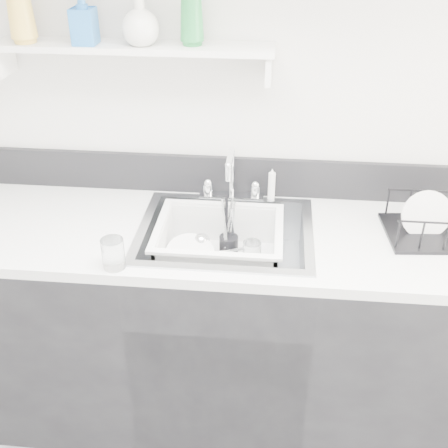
# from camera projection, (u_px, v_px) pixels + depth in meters

# --- Properties ---
(room_shell) EXTENTS (3.50, 3.00, 2.60)m
(room_shell) POSITION_uv_depth(u_px,v_px,m) (181.00, 100.00, 0.98)
(room_shell) COLOR silver
(room_shell) RESTS_ON ground
(counter_run) EXTENTS (3.20, 0.62, 0.92)m
(counter_run) POSITION_uv_depth(u_px,v_px,m) (225.00, 326.00, 2.30)
(counter_run) COLOR black
(counter_run) RESTS_ON ground
(backsplash) EXTENTS (3.20, 0.02, 0.16)m
(backsplash) POSITION_uv_depth(u_px,v_px,m) (232.00, 176.00, 2.27)
(backsplash) COLOR black
(backsplash) RESTS_ON counter_run
(sink) EXTENTS (0.64, 0.52, 0.20)m
(sink) POSITION_uv_depth(u_px,v_px,m) (225.00, 251.00, 2.10)
(sink) COLOR silver
(sink) RESTS_ON counter_run
(faucet) EXTENTS (0.26, 0.18, 0.23)m
(faucet) POSITION_uv_depth(u_px,v_px,m) (231.00, 186.00, 2.24)
(faucet) COLOR silver
(faucet) RESTS_ON counter_run
(side_sprayer) EXTENTS (0.03, 0.03, 0.14)m
(side_sprayer) POSITION_uv_depth(u_px,v_px,m) (272.00, 184.00, 2.23)
(side_sprayer) COLOR silver
(side_sprayer) RESTS_ON counter_run
(wall_shelf) EXTENTS (1.00, 0.16, 0.12)m
(wall_shelf) POSITION_uv_depth(u_px,v_px,m) (133.00, 49.00, 1.98)
(wall_shelf) COLOR silver
(wall_shelf) RESTS_ON room_shell
(wash_tub) EXTENTS (0.50, 0.42, 0.18)m
(wash_tub) POSITION_uv_depth(u_px,v_px,m) (219.00, 246.00, 2.11)
(wash_tub) COLOR silver
(wash_tub) RESTS_ON sink
(plate_stack) EXTENTS (0.23, 0.22, 0.09)m
(plate_stack) POSITION_uv_depth(u_px,v_px,m) (192.00, 260.00, 2.13)
(plate_stack) COLOR white
(plate_stack) RESTS_ON wash_tub
(utensil_cup) EXTENTS (0.07, 0.07, 0.25)m
(utensil_cup) POSITION_uv_depth(u_px,v_px,m) (229.00, 245.00, 2.16)
(utensil_cup) COLOR black
(utensil_cup) RESTS_ON wash_tub
(ladle) EXTENTS (0.24, 0.27, 0.08)m
(ladle) POSITION_uv_depth(u_px,v_px,m) (210.00, 254.00, 2.13)
(ladle) COLOR silver
(ladle) RESTS_ON wash_tub
(tumbler_in_tub) EXTENTS (0.09, 0.09, 0.10)m
(tumbler_in_tub) POSITION_uv_depth(u_px,v_px,m) (252.00, 254.00, 2.11)
(tumbler_in_tub) COLOR white
(tumbler_in_tub) RESTS_ON wash_tub
(tumbler_counter) EXTENTS (0.08, 0.08, 0.11)m
(tumbler_counter) POSITION_uv_depth(u_px,v_px,m) (113.00, 253.00, 1.84)
(tumbler_counter) COLOR white
(tumbler_counter) RESTS_ON counter_run
(dish_rack) EXTENTS (0.38, 0.30, 0.13)m
(dish_rack) POSITION_uv_depth(u_px,v_px,m) (438.00, 220.00, 2.00)
(dish_rack) COLOR black
(dish_rack) RESTS_ON counter_run
(bowl_small) EXTENTS (0.11, 0.11, 0.03)m
(bowl_small) POSITION_uv_depth(u_px,v_px,m) (246.00, 273.00, 2.07)
(bowl_small) COLOR white
(bowl_small) RESTS_ON wash_tub
(soap_bottle_a) EXTENTS (0.10, 0.10, 0.24)m
(soap_bottle_a) POSITION_uv_depth(u_px,v_px,m) (19.00, 6.00, 1.92)
(soap_bottle_a) COLOR gold
(soap_bottle_a) RESTS_ON wall_shelf
(soap_bottle_b) EXTENTS (0.08, 0.08, 0.18)m
(soap_bottle_b) POSITION_uv_depth(u_px,v_px,m) (83.00, 17.00, 1.91)
(soap_bottle_b) COLOR #236AB6
(soap_bottle_b) RESTS_ON wall_shelf
(soap_bottle_c) EXTENTS (0.14, 0.14, 0.17)m
(soap_bottle_c) POSITION_uv_depth(u_px,v_px,m) (140.00, 20.00, 1.91)
(soap_bottle_c) COLOR silver
(soap_bottle_c) RESTS_ON wall_shelf
(soap_bottle_d) EXTENTS (0.11, 0.11, 0.22)m
(soap_bottle_d) POSITION_uv_depth(u_px,v_px,m) (191.00, 12.00, 1.90)
(soap_bottle_d) COLOR #1E7C36
(soap_bottle_d) RESTS_ON wall_shelf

